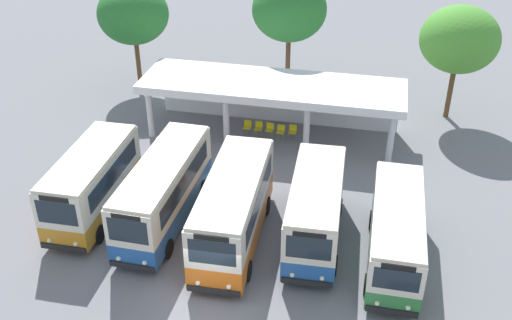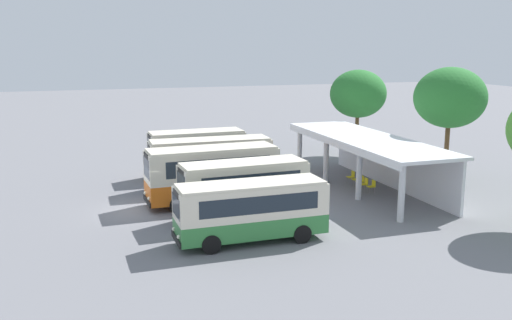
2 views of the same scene
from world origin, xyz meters
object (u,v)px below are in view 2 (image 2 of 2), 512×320
object	(u,v)px
waiting_chair_end_by_column	(352,176)
waiting_chair_middle_seat	(361,181)
city_bus_fourth_amber	(243,188)
city_bus_fifth_blue	(251,209)
waiting_chair_fifth_seat	(372,185)
city_bus_middle_cream	(212,173)
city_bus_second_in_row	(210,161)
waiting_chair_second_from_end	(356,178)
city_bus_nearest_orange	(197,152)
waiting_chair_fourth_seat	(365,183)

from	to	relation	value
waiting_chair_end_by_column	waiting_chair_middle_seat	bearing A→B (deg)	-2.11
city_bus_fourth_amber	waiting_chair_middle_seat	xyz separation A→B (m)	(-3.92, 9.29, -1.24)
city_bus_fifth_blue	waiting_chair_fifth_seat	xyz separation A→B (m)	(-6.09, 10.06, -1.11)
city_bus_middle_cream	waiting_chair_middle_seat	world-z (taller)	city_bus_middle_cream
city_bus_second_in_row	waiting_chair_fifth_seat	size ratio (longest dim) A/B	9.37
city_bus_fourth_amber	waiting_chair_second_from_end	world-z (taller)	city_bus_fourth_amber
city_bus_nearest_orange	waiting_chair_end_by_column	distance (m)	11.00
city_bus_second_in_row	city_bus_fourth_amber	bearing A→B (deg)	0.61
city_bus_nearest_orange	waiting_chair_middle_seat	xyz separation A→B (m)	(6.71, 9.48, -1.30)
city_bus_fourth_amber	waiting_chair_fifth_seat	size ratio (longest dim) A/B	8.19
waiting_chair_fourth_seat	waiting_chair_fifth_seat	bearing A→B (deg)	12.01
city_bus_middle_cream	waiting_chair_fifth_seat	distance (m)	10.32
city_bus_fourth_amber	city_bus_fifth_blue	xyz separation A→B (m)	(3.54, -0.71, -0.12)
waiting_chair_fourth_seat	waiting_chair_second_from_end	bearing A→B (deg)	174.27
city_bus_middle_cream	waiting_chair_fourth_seat	world-z (taller)	city_bus_middle_cream
city_bus_fourth_amber	city_bus_fifth_blue	bearing A→B (deg)	-11.40
city_bus_middle_cream	waiting_chair_fifth_seat	size ratio (longest dim) A/B	9.19
city_bus_middle_cream	city_bus_fifth_blue	xyz separation A→B (m)	(7.09, 0.13, -0.24)
city_bus_middle_cream	city_bus_fourth_amber	world-z (taller)	city_bus_middle_cream
city_bus_nearest_orange	waiting_chair_second_from_end	distance (m)	11.34
waiting_chair_middle_seat	waiting_chair_fifth_seat	size ratio (longest dim) A/B	1.00
waiting_chair_fifth_seat	city_bus_second_in_row	bearing A→B (deg)	-115.76
city_bus_second_in_row	city_bus_fourth_amber	size ratio (longest dim) A/B	1.15
city_bus_second_in_row	waiting_chair_second_from_end	bearing A→B (deg)	75.27
city_bus_nearest_orange	city_bus_middle_cream	xyz separation A→B (m)	(7.09, -0.65, 0.04)
waiting_chair_second_from_end	waiting_chair_middle_seat	bearing A→B (deg)	-3.79
waiting_chair_second_from_end	city_bus_nearest_orange	bearing A→B (deg)	-122.27
waiting_chair_fourth_seat	waiting_chair_end_by_column	bearing A→B (deg)	176.03
waiting_chair_middle_seat	waiting_chair_fifth_seat	xyz separation A→B (m)	(1.38, 0.05, 0.00)
waiting_chair_second_from_end	city_bus_second_in_row	bearing A→B (deg)	-104.73
city_bus_middle_cream	waiting_chair_second_from_end	bearing A→B (deg)	96.00
waiting_chair_end_by_column	waiting_chair_second_from_end	world-z (taller)	same
waiting_chair_fifth_seat	waiting_chair_second_from_end	bearing A→B (deg)	-179.77
waiting_chair_second_from_end	waiting_chair_fourth_seat	world-z (taller)	same
city_bus_nearest_orange	waiting_chair_end_by_column	xyz separation A→B (m)	(5.33, 9.53, -1.30)
city_bus_nearest_orange	waiting_chair_fourth_seat	bearing A→B (deg)	51.77
city_bus_fourth_amber	waiting_chair_fifth_seat	distance (m)	9.76
city_bus_second_in_row	waiting_chair_end_by_column	distance (m)	9.67
waiting_chair_second_from_end	waiting_chair_fourth_seat	bearing A→B (deg)	-5.73
waiting_chair_end_by_column	waiting_chair_middle_seat	size ratio (longest dim) A/B	1.00
city_bus_middle_cream	waiting_chair_middle_seat	xyz separation A→B (m)	(-0.38, 10.13, -1.35)
city_bus_second_in_row	waiting_chair_fourth_seat	distance (m)	10.12
city_bus_fourth_amber	city_bus_fifth_blue	size ratio (longest dim) A/B	0.96
waiting_chair_end_by_column	waiting_chair_middle_seat	distance (m)	1.38
city_bus_second_in_row	city_bus_fourth_amber	world-z (taller)	city_bus_second_in_row
city_bus_nearest_orange	city_bus_fifth_blue	distance (m)	14.19
city_bus_nearest_orange	city_bus_second_in_row	size ratio (longest dim) A/B	0.85
waiting_chair_end_by_column	waiting_chair_fourth_seat	bearing A→B (deg)	-3.97
waiting_chair_fifth_seat	waiting_chair_fourth_seat	bearing A→B (deg)	-167.99
city_bus_nearest_orange	city_bus_fourth_amber	world-z (taller)	city_bus_nearest_orange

